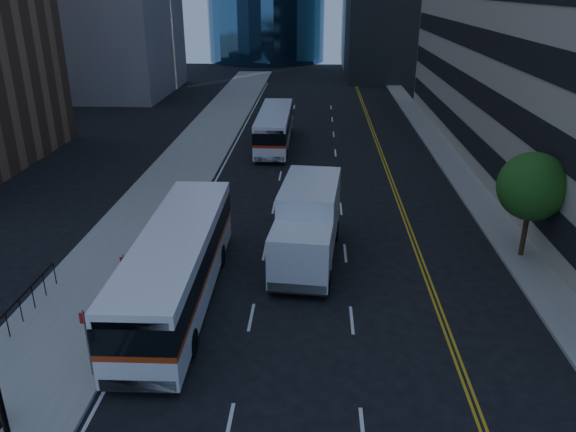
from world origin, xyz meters
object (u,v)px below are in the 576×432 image
Objects in this scene: street_tree at (532,187)px; bus_rear at (274,127)px; bus_front at (178,264)px; box_truck at (308,224)px.

street_tree reaches higher than bus_rear.
bus_front is at bearing -95.04° from bus_rear.
bus_rear is 20.86m from box_truck.
bus_rear is at bearing 103.83° from box_truck.
street_tree is 0.66× the size of box_truck.
box_truck reaches higher than bus_front.
street_tree is 0.46× the size of bus_rear.
bus_rear is at bearing 84.27° from bus_front.
bus_rear is at bearing 124.21° from street_tree.
bus_rear is (-13.46, 19.79, -2.06)m from street_tree.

